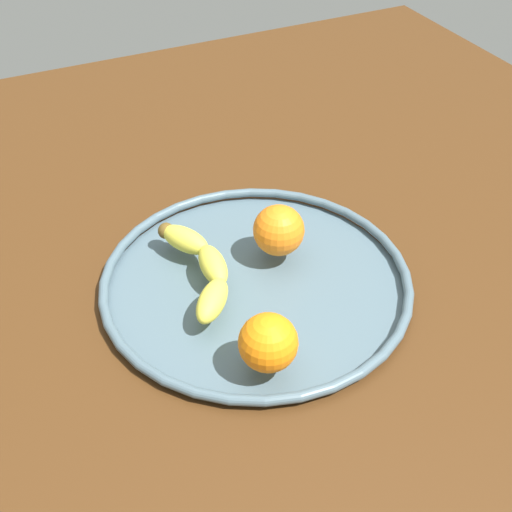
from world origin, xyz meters
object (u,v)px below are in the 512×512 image
at_px(banana, 201,266).
at_px(orange_back_left, 279,230).
at_px(fruit_bowl, 256,280).
at_px(orange_front_left, 268,343).

distance_m(banana, orange_back_left, 0.11).
xyz_separation_m(fruit_bowl, banana, (0.03, 0.06, 0.02)).
relative_size(banana, orange_back_left, 3.02).
height_order(banana, orange_back_left, orange_back_left).
height_order(banana, orange_front_left, orange_front_left).
bearing_deg(banana, orange_front_left, -170.35).
relative_size(fruit_bowl, banana, 1.95).
distance_m(fruit_bowl, banana, 0.07).
relative_size(fruit_bowl, orange_front_left, 6.07).
height_order(orange_front_left, orange_back_left, orange_back_left).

